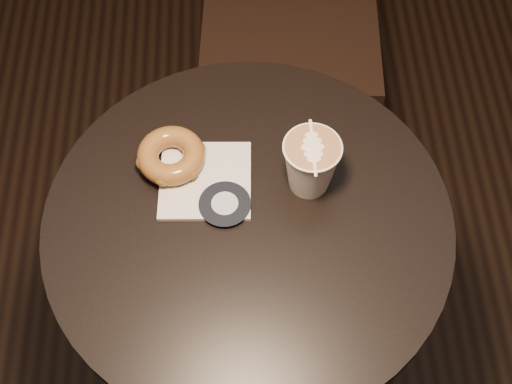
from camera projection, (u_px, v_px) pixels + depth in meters
cafe_table at (249, 268)px, 1.38m from camera, size 0.70×0.70×0.75m
pastry_bag at (205, 180)px, 1.24m from camera, size 0.16×0.16×0.01m
doughnut at (171, 155)px, 1.24m from camera, size 0.12×0.12×0.04m
latte_cup at (311, 165)px, 1.20m from camera, size 0.10×0.10×0.11m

